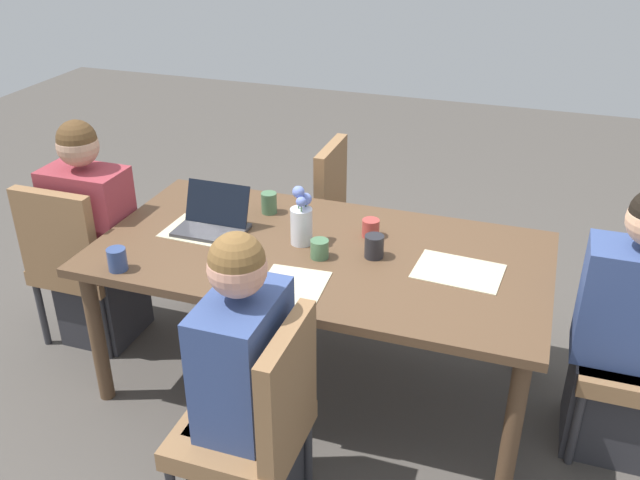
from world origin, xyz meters
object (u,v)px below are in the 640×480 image
at_px(laptop_head_right_left_mid, 213,221).
at_px(coffee_mug_near_right, 117,259).
at_px(person_head_left_left_near, 624,341).
at_px(chair_near_right_near, 350,215).
at_px(coffee_mug_centre_right, 269,203).
at_px(coffee_mug_far_left, 371,228).
at_px(chair_head_left_left_near, 637,339).
at_px(flower_vase, 302,220).
at_px(chair_head_right_left_mid, 77,257).
at_px(coffee_mug_near_left, 374,246).
at_px(chair_far_left_far, 258,420).
at_px(dining_table, 320,264).
at_px(coffee_mug_centre_left, 320,249).
at_px(person_head_right_left_mid, 95,247).
at_px(person_far_left_far, 246,398).

xyz_separation_m(laptop_head_right_left_mid, coffee_mug_near_right, (0.21, 0.47, 0.01)).
distance_m(person_head_left_left_near, chair_near_right_near, 1.64).
relative_size(coffee_mug_centre_right, coffee_mug_far_left, 1.25).
relative_size(chair_head_left_left_near, coffee_mug_far_left, 10.79).
bearing_deg(flower_vase, coffee_mug_near_right, 36.35).
distance_m(person_head_left_left_near, chair_head_right_left_mid, 2.58).
bearing_deg(coffee_mug_near_right, chair_near_right_near, -116.40).
relative_size(flower_vase, coffee_mug_near_right, 2.80).
distance_m(flower_vase, coffee_mug_near_left, 0.35).
relative_size(person_head_left_left_near, laptop_head_right_left_mid, 3.73).
bearing_deg(chair_far_left_far, coffee_mug_near_right, -27.44).
distance_m(laptop_head_right_left_mid, coffee_mug_near_left, 0.78).
distance_m(chair_head_right_left_mid, coffee_mug_near_right, 0.70).
distance_m(coffee_mug_near_left, coffee_mug_far_left, 0.20).
xyz_separation_m(chair_near_right_near, flower_vase, (-0.01, 0.81, 0.34)).
bearing_deg(coffee_mug_near_right, coffee_mug_near_left, -155.29).
relative_size(dining_table, person_head_left_left_near, 1.67).
relative_size(chair_head_left_left_near, coffee_mug_centre_left, 10.78).
relative_size(person_head_right_left_mid, laptop_head_right_left_mid, 3.73).
bearing_deg(chair_near_right_near, coffee_mug_far_left, 113.94).
relative_size(dining_table, coffee_mug_near_right, 20.32).
height_order(coffee_mug_near_right, coffee_mug_centre_right, coffee_mug_centre_right).
distance_m(chair_head_right_left_mid, coffee_mug_near_left, 1.54).
height_order(dining_table, person_head_right_left_mid, person_head_right_left_mid).
relative_size(chair_head_left_left_near, person_head_right_left_mid, 0.75).
relative_size(flower_vase, coffee_mug_far_left, 3.31).
bearing_deg(chair_head_left_left_near, chair_far_left_far, 36.32).
xyz_separation_m(laptop_head_right_left_mid, coffee_mug_far_left, (-0.71, -0.17, -0.00)).
distance_m(chair_near_right_near, coffee_mug_centre_left, 0.96).
relative_size(laptop_head_right_left_mid, coffee_mug_near_left, 3.12).
bearing_deg(chair_near_right_near, laptop_head_right_left_mid, 62.59).
distance_m(dining_table, person_head_right_left_mid, 1.22).
bearing_deg(coffee_mug_near_left, chair_far_left_far, 78.50).
height_order(flower_vase, coffee_mug_far_left, flower_vase).
distance_m(flower_vase, coffee_mug_far_left, 0.33).
distance_m(chair_near_right_near, coffee_mug_centre_right, 0.68).
bearing_deg(chair_far_left_far, chair_near_right_near, -84.20).
bearing_deg(coffee_mug_near_left, person_head_left_left_near, 179.99).
distance_m(chair_far_left_far, chair_near_right_near, 1.72).
xyz_separation_m(chair_near_right_near, coffee_mug_centre_right, (0.25, 0.56, 0.28)).
distance_m(chair_near_right_near, coffee_mug_near_left, 0.94).
height_order(dining_table, chair_head_left_left_near, chair_head_left_left_near).
height_order(person_far_left_far, coffee_mug_near_right, person_far_left_far).
bearing_deg(chair_head_right_left_mid, laptop_head_right_left_mid, -172.94).
distance_m(person_far_left_far, coffee_mug_far_left, 1.05).
xyz_separation_m(dining_table, chair_far_left_far, (-0.06, 0.86, -0.16)).
bearing_deg(chair_far_left_far, coffee_mug_near_left, -101.50).
relative_size(chair_head_left_left_near, person_head_left_left_near, 0.75).
bearing_deg(dining_table, person_head_right_left_mid, -0.49).
relative_size(dining_table, person_head_right_left_mid, 1.67).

